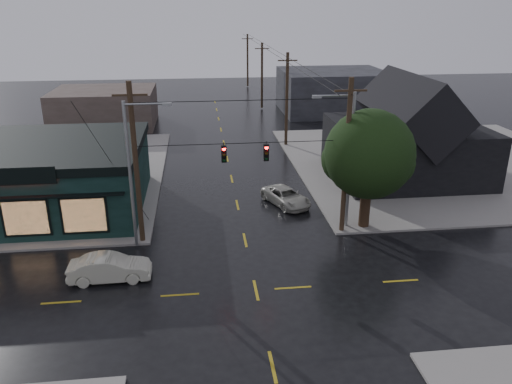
{
  "coord_description": "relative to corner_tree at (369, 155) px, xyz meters",
  "views": [
    {
      "loc": [
        -2.67,
        -22.72,
        14.3
      ],
      "look_at": [
        0.58,
        4.86,
        3.72
      ],
      "focal_mm": 35.0,
      "sensor_mm": 36.0,
      "label": 1
    }
  ],
  "objects": [
    {
      "name": "suv_silver",
      "position": [
        -4.51,
        4.66,
        -4.52
      ],
      "size": [
        3.75,
        5.01,
        1.26
      ],
      "primitive_type": "imported",
      "rotation": [
        0.0,
        0.0,
        0.41
      ],
      "color": "#A09F94",
      "rests_on": "ground"
    },
    {
      "name": "pizza_shop",
      "position": [
        -23.17,
        5.94,
        -2.59
      ],
      "size": [
        16.3,
        12.34,
        4.9
      ],
      "color": "black",
      "rests_on": "ground"
    },
    {
      "name": "sedan_cream",
      "position": [
        -15.97,
        -5.0,
        -4.42
      ],
      "size": [
        4.45,
        1.64,
        1.45
      ],
      "primitive_type": "imported",
      "rotation": [
        0.0,
        0.0,
        1.59
      ],
      "color": "#B3B39D",
      "rests_on": "ground"
    },
    {
      "name": "utility_pole_nw",
      "position": [
        -14.67,
        -0.5,
        -5.15
      ],
      "size": [
        2.0,
        0.32,
        10.15
      ],
      "primitive_type": null,
      "color": "black",
      "rests_on": "ground"
    },
    {
      "name": "utility_pole_far_c",
      "position": [
        -1.67,
        61.0,
        -5.15
      ],
      "size": [
        2.0,
        0.32,
        9.15
      ],
      "primitive_type": null,
      "color": "black",
      "rests_on": "ground"
    },
    {
      "name": "sidewalk_ne",
      "position": [
        11.83,
        13.0,
        -5.07
      ],
      "size": [
        28.0,
        28.0,
        0.15
      ],
      "primitive_type": "cube",
      "color": "gray",
      "rests_on": "ground"
    },
    {
      "name": "bg_building_east",
      "position": [
        7.83,
        38.0,
        -2.35
      ],
      "size": [
        14.0,
        12.0,
        5.6
      ],
      "primitive_type": "cube",
      "color": "black",
      "rests_on": "ground"
    },
    {
      "name": "bg_building_west",
      "position": [
        -22.17,
        33.0,
        -2.95
      ],
      "size": [
        12.0,
        10.0,
        4.4
      ],
      "primitive_type": "cube",
      "color": "#3B302B",
      "rests_on": "ground"
    },
    {
      "name": "utility_pole_ne",
      "position": [
        -1.67,
        -0.5,
        -5.15
      ],
      "size": [
        2.0,
        0.32,
        10.15
      ],
      "primitive_type": null,
      "color": "black",
      "rests_on": "ground"
    },
    {
      "name": "streetlight_ne",
      "position": [
        -1.17,
        0.2,
        -5.15
      ],
      "size": [
        5.4,
        0.3,
        9.15
      ],
      "primitive_type": null,
      "color": "gray",
      "rests_on": "ground"
    },
    {
      "name": "corner_tree",
      "position": [
        0.0,
        0.0,
        0.0
      ],
      "size": [
        5.85,
        5.85,
        7.95
      ],
      "color": "black",
      "rests_on": "ground"
    },
    {
      "name": "utility_pole_far_a",
      "position": [
        -1.67,
        21.0,
        -5.15
      ],
      "size": [
        2.0,
        0.32,
        9.65
      ],
      "primitive_type": null,
      "color": "black",
      "rests_on": "ground"
    },
    {
      "name": "span_signal_assembly",
      "position": [
        -8.07,
        -0.5,
        0.55
      ],
      "size": [
        13.0,
        0.48,
        1.23
      ],
      "color": "black",
      "rests_on": "ground"
    },
    {
      "name": "streetlight_nw",
      "position": [
        -14.97,
        -1.2,
        -5.15
      ],
      "size": [
        5.4,
        0.3,
        9.15
      ],
      "primitive_type": null,
      "color": "gray",
      "rests_on": "ground"
    },
    {
      "name": "ne_building",
      "position": [
        6.83,
        10.0,
        -0.68
      ],
      "size": [
        12.6,
        11.6,
        8.75
      ],
      "color": "black",
      "rests_on": "ground"
    },
    {
      "name": "utility_pole_far_b",
      "position": [
        -1.67,
        41.0,
        -5.15
      ],
      "size": [
        2.0,
        0.32,
        9.15
      ],
      "primitive_type": null,
      "color": "black",
      "rests_on": "ground"
    },
    {
      "name": "ground_plane",
      "position": [
        -8.17,
        -7.0,
        -5.15
      ],
      "size": [
        160.0,
        160.0,
        0.0
      ],
      "primitive_type": "plane",
      "color": "black"
    }
  ]
}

